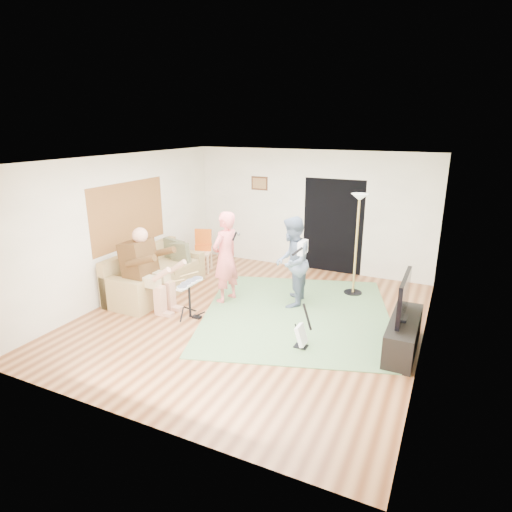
{
  "coord_description": "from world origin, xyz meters",
  "views": [
    {
      "loc": [
        2.96,
        -6.1,
        3.23
      ],
      "look_at": [
        -0.07,
        0.3,
        1.03
      ],
      "focal_mm": 30.0,
      "sensor_mm": 36.0,
      "label": 1
    }
  ],
  "objects_px": {
    "torchiere_lamp": "(358,227)",
    "drum_kit": "(190,301)",
    "tv_cabinet": "(403,335)",
    "television": "(404,297)",
    "singer": "(225,257)",
    "dining_chair": "(203,256)",
    "sofa": "(153,278)",
    "guitarist": "(292,262)",
    "guitar_spare": "(302,335)"
  },
  "relations": [
    {
      "from": "torchiere_lamp",
      "to": "tv_cabinet",
      "type": "distance_m",
      "value": 2.5
    },
    {
      "from": "drum_kit",
      "to": "television",
      "type": "xyz_separation_m",
      "value": [
        3.45,
        0.38,
        0.56
      ]
    },
    {
      "from": "drum_kit",
      "to": "dining_chair",
      "type": "relative_size",
      "value": 0.71
    },
    {
      "from": "torchiere_lamp",
      "to": "television",
      "type": "height_order",
      "value": "torchiere_lamp"
    },
    {
      "from": "singer",
      "to": "tv_cabinet",
      "type": "xyz_separation_m",
      "value": [
        3.28,
        -0.52,
        -0.61
      ]
    },
    {
      "from": "guitarist",
      "to": "tv_cabinet",
      "type": "distance_m",
      "value": 2.35
    },
    {
      "from": "sofa",
      "to": "singer",
      "type": "xyz_separation_m",
      "value": [
        1.52,
        0.25,
        0.57
      ]
    },
    {
      "from": "sofa",
      "to": "tv_cabinet",
      "type": "xyz_separation_m",
      "value": [
        4.8,
        -0.27,
        -0.04
      ]
    },
    {
      "from": "singer",
      "to": "torchiere_lamp",
      "type": "xyz_separation_m",
      "value": [
        2.1,
        1.39,
        0.5
      ]
    },
    {
      "from": "torchiere_lamp",
      "to": "dining_chair",
      "type": "height_order",
      "value": "torchiere_lamp"
    },
    {
      "from": "torchiere_lamp",
      "to": "tv_cabinet",
      "type": "bearing_deg",
      "value": -58.38
    },
    {
      "from": "guitarist",
      "to": "drum_kit",
      "type": "bearing_deg",
      "value": -58.77
    },
    {
      "from": "drum_kit",
      "to": "television",
      "type": "relative_size",
      "value": 0.65
    },
    {
      "from": "singer",
      "to": "dining_chair",
      "type": "xyz_separation_m",
      "value": [
        -1.33,
        1.31,
        -0.53
      ]
    },
    {
      "from": "television",
      "to": "torchiere_lamp",
      "type": "bearing_deg",
      "value": 120.52
    },
    {
      "from": "drum_kit",
      "to": "tv_cabinet",
      "type": "distance_m",
      "value": 3.52
    },
    {
      "from": "sofa",
      "to": "guitarist",
      "type": "distance_m",
      "value": 2.81
    },
    {
      "from": "sofa",
      "to": "singer",
      "type": "relative_size",
      "value": 1.25
    },
    {
      "from": "drum_kit",
      "to": "television",
      "type": "bearing_deg",
      "value": 6.21
    },
    {
      "from": "television",
      "to": "guitar_spare",
      "type": "bearing_deg",
      "value": -156.7
    },
    {
      "from": "drum_kit",
      "to": "guitarist",
      "type": "height_order",
      "value": "guitarist"
    },
    {
      "from": "guitarist",
      "to": "dining_chair",
      "type": "bearing_deg",
      "value": -121.55
    },
    {
      "from": "guitarist",
      "to": "sofa",
      "type": "bearing_deg",
      "value": -88.04
    },
    {
      "from": "torchiere_lamp",
      "to": "tv_cabinet",
      "type": "height_order",
      "value": "torchiere_lamp"
    },
    {
      "from": "guitar_spare",
      "to": "tv_cabinet",
      "type": "distance_m",
      "value": 1.49
    },
    {
      "from": "guitarist",
      "to": "guitar_spare",
      "type": "bearing_deg",
      "value": 15.81
    },
    {
      "from": "guitar_spare",
      "to": "tv_cabinet",
      "type": "bearing_deg",
      "value": 22.54
    },
    {
      "from": "torchiere_lamp",
      "to": "tv_cabinet",
      "type": "xyz_separation_m",
      "value": [
        1.18,
        -1.91,
        -1.11
      ]
    },
    {
      "from": "singer",
      "to": "dining_chair",
      "type": "height_order",
      "value": "singer"
    },
    {
      "from": "television",
      "to": "guitarist",
      "type": "bearing_deg",
      "value": 156.79
    },
    {
      "from": "sofa",
      "to": "guitarist",
      "type": "relative_size",
      "value": 1.3
    },
    {
      "from": "drum_kit",
      "to": "guitarist",
      "type": "relative_size",
      "value": 0.4
    },
    {
      "from": "sofa",
      "to": "tv_cabinet",
      "type": "height_order",
      "value": "sofa"
    },
    {
      "from": "dining_chair",
      "to": "guitar_spare",
      "type": "bearing_deg",
      "value": -54.5
    },
    {
      "from": "drum_kit",
      "to": "television",
      "type": "distance_m",
      "value": 3.52
    },
    {
      "from": "dining_chair",
      "to": "television",
      "type": "relative_size",
      "value": 0.92
    },
    {
      "from": "television",
      "to": "tv_cabinet",
      "type": "bearing_deg",
      "value": 0.0
    },
    {
      "from": "drum_kit",
      "to": "guitarist",
      "type": "bearing_deg",
      "value": 41.95
    },
    {
      "from": "drum_kit",
      "to": "tv_cabinet",
      "type": "height_order",
      "value": "drum_kit"
    },
    {
      "from": "drum_kit",
      "to": "singer",
      "type": "bearing_deg",
      "value": 76.14
    },
    {
      "from": "dining_chair",
      "to": "tv_cabinet",
      "type": "height_order",
      "value": "dining_chair"
    },
    {
      "from": "drum_kit",
      "to": "guitar_spare",
      "type": "height_order",
      "value": "guitar_spare"
    },
    {
      "from": "torchiere_lamp",
      "to": "drum_kit",
      "type": "bearing_deg",
      "value": -135.51
    },
    {
      "from": "drum_kit",
      "to": "guitar_spare",
      "type": "bearing_deg",
      "value": -5.29
    },
    {
      "from": "drum_kit",
      "to": "singer",
      "type": "distance_m",
      "value": 1.09
    },
    {
      "from": "guitarist",
      "to": "tv_cabinet",
      "type": "xyz_separation_m",
      "value": [
        2.1,
        -0.88,
        -0.58
      ]
    },
    {
      "from": "sofa",
      "to": "guitar_spare",
      "type": "height_order",
      "value": "sofa"
    },
    {
      "from": "television",
      "to": "singer",
      "type": "bearing_deg",
      "value": 170.81
    },
    {
      "from": "dining_chair",
      "to": "guitarist",
      "type": "bearing_deg",
      "value": -38.68
    },
    {
      "from": "tv_cabinet",
      "to": "torchiere_lamp",
      "type": "bearing_deg",
      "value": 121.62
    }
  ]
}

